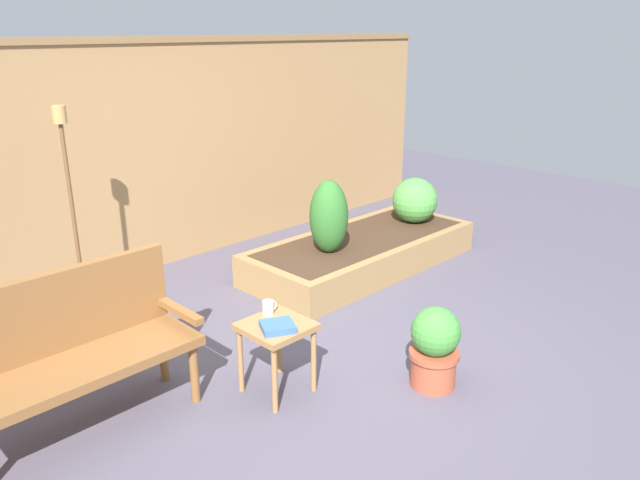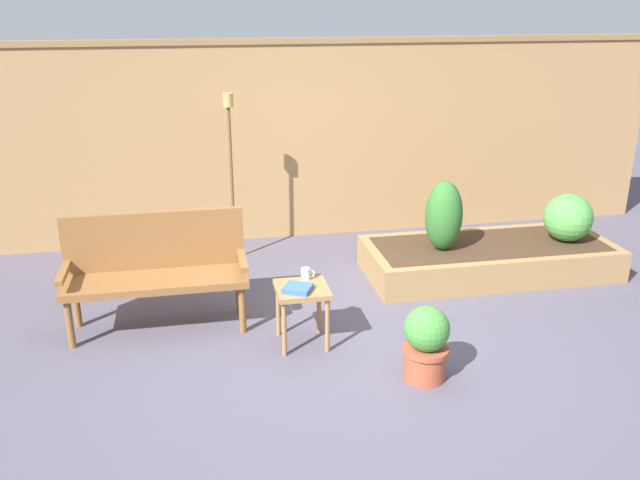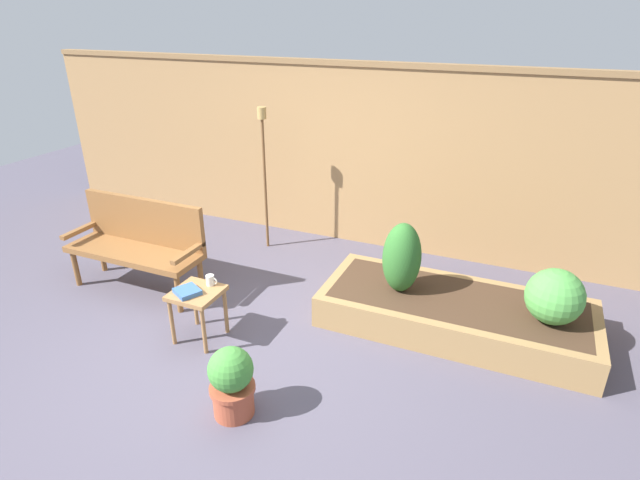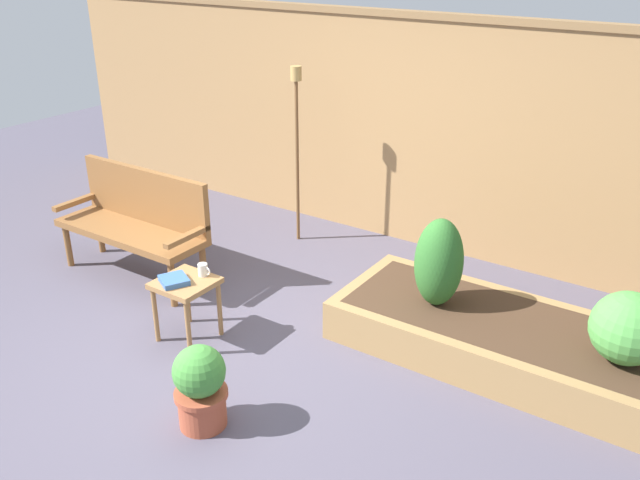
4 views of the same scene
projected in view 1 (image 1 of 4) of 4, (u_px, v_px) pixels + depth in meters
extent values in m
plane|color=#514C5B|center=(320.00, 375.00, 4.15)|extent=(14.00, 14.00, 0.00)
cube|color=#A37A4C|center=(117.00, 165.00, 5.54)|extent=(8.40, 0.10, 2.10)
cube|color=olive|center=(103.00, 40.00, 5.18)|extent=(8.40, 0.14, 0.06)
cylinder|color=brown|center=(163.00, 352.00, 4.04)|extent=(0.06, 0.06, 0.40)
cylinder|color=brown|center=(194.00, 373.00, 3.80)|extent=(0.06, 0.06, 0.40)
cube|color=brown|center=(73.00, 370.00, 3.40)|extent=(1.44, 0.48, 0.06)
cube|color=brown|center=(50.00, 314.00, 3.45)|extent=(1.44, 0.06, 0.48)
cube|color=brown|center=(178.00, 310.00, 3.82)|extent=(0.06, 0.48, 0.04)
cylinder|color=#9E7042|center=(279.00, 343.00, 4.12)|extent=(0.04, 0.04, 0.44)
cylinder|color=#9E7042|center=(314.00, 360.00, 3.90)|extent=(0.04, 0.04, 0.44)
cylinder|color=#9E7042|center=(241.00, 360.00, 3.90)|extent=(0.04, 0.04, 0.44)
cylinder|color=#9E7042|center=(275.00, 380.00, 3.68)|extent=(0.04, 0.04, 0.44)
cube|color=#9E7042|center=(276.00, 327.00, 3.82)|extent=(0.40, 0.40, 0.04)
cylinder|color=silver|center=(268.00, 308.00, 3.93)|extent=(0.07, 0.07, 0.09)
torus|color=silver|center=(273.00, 306.00, 3.95)|extent=(0.06, 0.01, 0.06)
cube|color=#38609E|center=(277.00, 326.00, 3.74)|extent=(0.26, 0.26, 0.04)
cylinder|color=#A84C33|center=(433.00, 370.00, 4.00)|extent=(0.29, 0.29, 0.21)
cylinder|color=#A84C33|center=(434.00, 354.00, 3.96)|extent=(0.33, 0.33, 0.04)
sphere|color=#428938|center=(436.00, 331.00, 3.91)|extent=(0.32, 0.32, 0.32)
cube|color=#997547|center=(399.00, 264.00, 5.68)|extent=(2.40, 0.09, 0.30)
cube|color=#997547|center=(329.00, 241.00, 6.29)|extent=(2.40, 0.09, 0.30)
cube|color=#997547|center=(273.00, 286.00, 5.21)|extent=(0.09, 0.82, 0.30)
cube|color=#997547|center=(431.00, 227.00, 6.76)|extent=(0.09, 0.82, 0.30)
cube|color=#422D1E|center=(362.00, 252.00, 5.99)|extent=(2.22, 0.82, 0.30)
cylinder|color=brown|center=(329.00, 249.00, 5.56)|extent=(0.04, 0.04, 0.06)
ellipsoid|color=#2D6628|center=(329.00, 217.00, 5.46)|extent=(0.35, 0.35, 0.67)
cylinder|color=brown|center=(414.00, 219.00, 6.42)|extent=(0.04, 0.04, 0.06)
sphere|color=#4C9942|center=(415.00, 200.00, 6.35)|extent=(0.47, 0.47, 0.47)
cylinder|color=brown|center=(74.00, 225.00, 4.74)|extent=(0.03, 0.03, 1.56)
cylinder|color=#AD894C|center=(59.00, 114.00, 4.47)|extent=(0.10, 0.10, 0.13)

